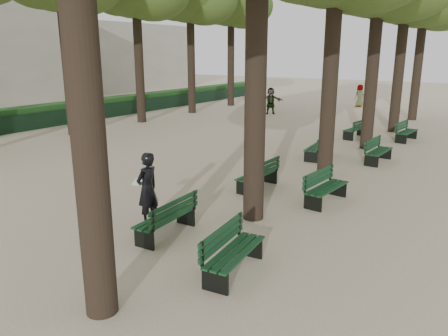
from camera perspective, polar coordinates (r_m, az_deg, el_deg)
The scene contains 15 objects.
ground at distance 10.01m, azimuth -12.63°, elevation -9.90°, with size 120.00×120.00×0.00m, color beige.
bench_left_0 at distance 10.27m, azimuth -7.58°, elevation -7.34°, with size 0.67×1.83×0.92m.
bench_left_1 at distance 13.62m, azimuth 4.38°, elevation -1.60°, with size 0.62×1.82×0.92m.
bench_left_2 at distance 17.86m, azimuth 11.98°, elevation 2.13°, with size 0.74×1.85×0.92m.
bench_left_3 at distance 22.53m, azimuth 16.76°, elevation 4.45°, with size 0.80×1.86×0.92m.
bench_right_0 at distance 8.56m, azimuth 1.36°, elevation -11.95°, with size 0.77×1.85×0.92m.
bench_right_1 at distance 12.65m, azimuth 13.20°, elevation -3.27°, with size 0.74×1.85×0.92m.
bench_right_2 at distance 17.79m, azimuth 19.52°, elevation 1.53°, with size 0.68×1.83×0.92m.
bench_right_3 at distance 22.61m, azimuth 22.73°, elevation 3.96°, with size 0.75×1.85×0.92m.
man_with_map at distance 10.76m, azimuth -9.98°, elevation -2.74°, with size 0.62×0.74×1.83m.
pedestrian_d at distance 35.57m, azimuth 17.30°, elevation 9.01°, with size 0.83×0.34×1.69m, color #262628.
pedestrian_e at distance 30.12m, azimuth 6.12°, elevation 8.71°, with size 1.65×0.36×1.78m, color #262628.
fence at distance 27.91m, azimuth -18.06°, elevation 6.65°, with size 0.08×42.00×0.90m, color black.
hedge at distance 28.44m, azimuth -18.98°, elevation 7.03°, with size 1.20×42.00×1.20m, color #184619.
building_far at distance 53.71m, azimuth -14.57°, elevation 13.85°, with size 12.00×16.00×7.00m, color #B7B2A3.
Camera 1 is at (6.68, -6.19, 4.15)m, focal length 35.00 mm.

